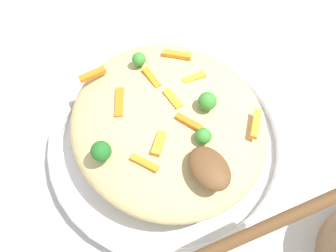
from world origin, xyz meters
TOP-DOWN VIEW (x-y plane):
  - ground_plane at (0.00, 0.00)m, footprint 2.40×2.40m
  - serving_bowl at (0.00, 0.00)m, footprint 0.33×0.33m
  - pasta_mound at (0.00, 0.00)m, footprint 0.26×0.25m
  - carrot_piece_0 at (-0.01, 0.01)m, footprint 0.03×0.01m
  - carrot_piece_1 at (0.03, 0.01)m, footprint 0.03×0.02m
  - carrot_piece_2 at (0.07, 0.08)m, footprint 0.03×0.03m
  - carrot_piece_3 at (-0.02, 0.05)m, footprint 0.01×0.03m
  - carrot_piece_4 at (0.04, -0.06)m, footprint 0.03×0.02m
  - carrot_piece_5 at (-0.04, -0.04)m, footprint 0.04×0.03m
  - carrot_piece_6 at (-0.05, 0.01)m, footprint 0.03×0.01m
  - carrot_piece_7 at (-0.10, -0.05)m, footprint 0.01×0.04m
  - carrot_piece_8 at (0.03, -0.03)m, footprint 0.03×0.03m
  - carrot_piece_9 at (-0.07, 0.06)m, footprint 0.03×0.03m
  - broccoli_floret_0 at (0.06, 0.01)m, footprint 0.02×0.02m
  - broccoli_floret_1 at (0.01, -0.09)m, footprint 0.02×0.02m
  - broccoli_floret_2 at (-0.08, 0.01)m, footprint 0.02×0.02m
  - broccoli_floret_3 at (0.02, 0.04)m, footprint 0.02×0.02m
  - serving_spoon at (0.12, -0.01)m, footprint 0.13×0.17m

SIDE VIEW (x-z plane):
  - ground_plane at x=0.00m, z-range 0.00..0.00m
  - serving_bowl at x=0.00m, z-range 0.00..0.04m
  - pasta_mound at x=0.00m, z-range 0.03..0.11m
  - carrot_piece_9 at x=-0.07m, z-range 0.10..0.10m
  - carrot_piece_7 at x=-0.10m, z-range 0.10..0.10m
  - carrot_piece_4 at x=0.04m, z-range 0.10..0.10m
  - carrot_piece_2 at x=0.07m, z-range 0.10..0.11m
  - carrot_piece_3 at x=-0.02m, z-range 0.10..0.10m
  - carrot_piece_5 at x=-0.04m, z-range 0.10..0.10m
  - carrot_piece_6 at x=-0.05m, z-range 0.10..0.11m
  - carrot_piece_8 at x=0.03m, z-range 0.10..0.11m
  - carrot_piece_0 at x=-0.01m, z-range 0.10..0.11m
  - carrot_piece_1 at x=0.03m, z-range 0.10..0.11m
  - broccoli_floret_2 at x=-0.08m, z-range 0.10..0.12m
  - broccoli_floret_0 at x=0.06m, z-range 0.10..0.12m
  - broccoli_floret_1 at x=0.01m, z-range 0.10..0.13m
  - broccoli_floret_3 at x=0.02m, z-range 0.10..0.13m
  - serving_spoon at x=0.12m, z-range 0.09..0.17m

